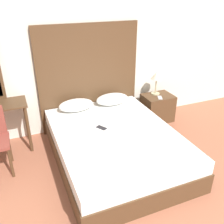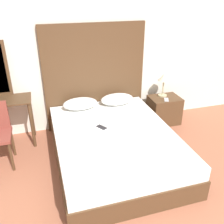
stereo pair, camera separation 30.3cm
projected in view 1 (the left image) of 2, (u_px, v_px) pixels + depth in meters
name	position (u px, v px, depth m)	size (l,w,h in m)	color
wall_back	(91.00, 48.00, 3.99)	(10.00, 0.06, 2.70)	silver
bed	(115.00, 146.00, 3.50)	(1.60, 2.12, 0.45)	#4C331E
headboard	(89.00, 78.00, 4.11)	(1.68, 0.05, 1.75)	#4C331E
pillow_left	(76.00, 105.00, 3.95)	(0.55, 0.32, 0.18)	white
pillow_right	(112.00, 99.00, 4.17)	(0.55, 0.32, 0.18)	white
phone_on_bed	(102.00, 128.00, 3.48)	(0.14, 0.16, 0.01)	#232328
nightstand	(157.00, 108.00, 4.56)	(0.53, 0.41, 0.49)	#4C331E
table_lamp	(157.00, 77.00, 4.38)	(0.20, 0.20, 0.41)	tan
phone_on_nightstand	(160.00, 98.00, 4.36)	(0.13, 0.17, 0.01)	#B7B7BC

